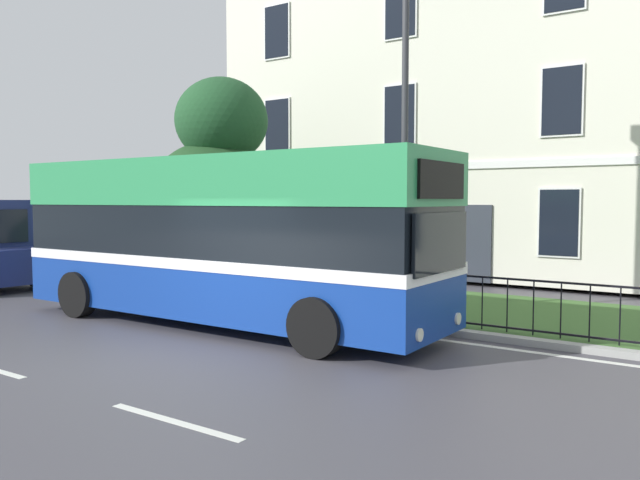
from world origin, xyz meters
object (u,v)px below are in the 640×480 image
Objects in this scene: georgian_townhouse at (526,93)px; evergreen_tree at (217,193)px; single_decker_bus at (222,238)px; street_lamp_post at (405,100)px; litter_bin at (212,270)px.

georgian_townhouse is 3.25× the size of evergreen_tree.
georgian_townhouse is 11.20m from evergreen_tree.
evergreen_tree is (-6.38, -8.53, -3.47)m from georgian_townhouse.
evergreen_tree reaches higher than single_decker_bus.
single_decker_bus is at bearing -132.72° from street_lamp_post.
georgian_townhouse is 12.82m from litter_bin.
evergreen_tree is 7.27m from street_lamp_post.
single_decker_bus is 7.62× the size of litter_bin.
single_decker_bus is 4.73m from street_lamp_post.
georgian_townhouse is 2.45× the size of street_lamp_post.
litter_bin is at bearing -112.89° from georgian_townhouse.
street_lamp_post is 6.41× the size of litter_bin.
street_lamp_post is at bearing 46.95° from single_decker_bus.
street_lamp_post is (2.58, 2.79, 2.81)m from single_decker_bus.
litter_bin is (1.86, -2.19, -1.93)m from evergreen_tree.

